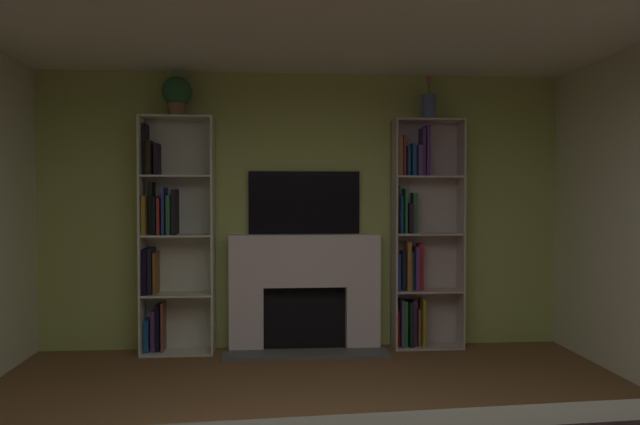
{
  "coord_description": "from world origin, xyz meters",
  "views": [
    {
      "loc": [
        -0.35,
        -2.96,
        1.52
      ],
      "look_at": [
        0.0,
        1.32,
        1.4
      ],
      "focal_mm": 35.41,
      "sensor_mm": 36.0,
      "label": 1
    }
  ],
  "objects_px": {
    "fireplace": "(305,288)",
    "bookshelf_right": "(418,238)",
    "bookshelf_left": "(169,237)",
    "tv": "(304,203)",
    "potted_plant": "(177,94)",
    "vase_with_flowers": "(429,105)"
  },
  "relations": [
    {
      "from": "bookshelf_left",
      "to": "bookshelf_right",
      "type": "bearing_deg",
      "value": 0.48
    },
    {
      "from": "bookshelf_left",
      "to": "bookshelf_right",
      "type": "xyz_separation_m",
      "value": [
        2.44,
        0.02,
        -0.02
      ]
    },
    {
      "from": "tv",
      "to": "vase_with_flowers",
      "type": "xyz_separation_m",
      "value": [
        1.22,
        -0.12,
        0.96
      ]
    },
    {
      "from": "bookshelf_left",
      "to": "bookshelf_right",
      "type": "distance_m",
      "value": 2.44
    },
    {
      "from": "bookshelf_left",
      "to": "tv",
      "type": "bearing_deg",
      "value": 3.9
    },
    {
      "from": "bookshelf_right",
      "to": "potted_plant",
      "type": "distance_m",
      "value": 2.74
    },
    {
      "from": "fireplace",
      "to": "bookshelf_left",
      "type": "distance_m",
      "value": 1.4
    },
    {
      "from": "bookshelf_right",
      "to": "vase_with_flowers",
      "type": "distance_m",
      "value": 1.32
    },
    {
      "from": "bookshelf_right",
      "to": "vase_with_flowers",
      "type": "relative_size",
      "value": 5.3
    },
    {
      "from": "bookshelf_right",
      "to": "potted_plant",
      "type": "xyz_separation_m",
      "value": [
        -2.36,
        -0.05,
        1.39
      ]
    },
    {
      "from": "fireplace",
      "to": "bookshelf_right",
      "type": "xyz_separation_m",
      "value": [
        1.14,
        0.02,
        0.49
      ]
    },
    {
      "from": "potted_plant",
      "to": "fireplace",
      "type": "bearing_deg",
      "value": 1.62
    },
    {
      "from": "tv",
      "to": "bookshelf_left",
      "type": "relative_size",
      "value": 0.48
    },
    {
      "from": "tv",
      "to": "potted_plant",
      "type": "distance_m",
      "value": 1.6
    },
    {
      "from": "tv",
      "to": "potted_plant",
      "type": "xyz_separation_m",
      "value": [
        -1.22,
        -0.12,
        1.04
      ]
    },
    {
      "from": "tv",
      "to": "bookshelf_left",
      "type": "height_order",
      "value": "bookshelf_left"
    },
    {
      "from": "fireplace",
      "to": "bookshelf_left",
      "type": "bearing_deg",
      "value": -179.85
    },
    {
      "from": "fireplace",
      "to": "bookshelf_left",
      "type": "height_order",
      "value": "bookshelf_left"
    },
    {
      "from": "vase_with_flowers",
      "to": "bookshelf_left",
      "type": "bearing_deg",
      "value": 179.29
    },
    {
      "from": "bookshelf_right",
      "to": "potted_plant",
      "type": "bearing_deg",
      "value": -178.75
    },
    {
      "from": "tv",
      "to": "bookshelf_right",
      "type": "xyz_separation_m",
      "value": [
        1.14,
        -0.07,
        -0.35
      ]
    },
    {
      "from": "fireplace",
      "to": "tv",
      "type": "bearing_deg",
      "value": 90.0
    }
  ]
}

